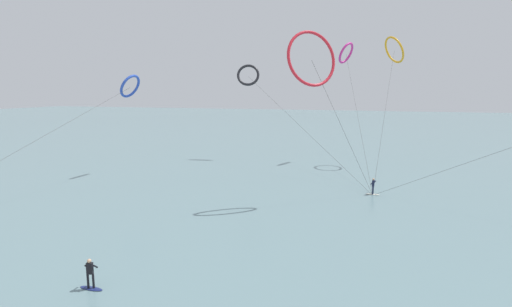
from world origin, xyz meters
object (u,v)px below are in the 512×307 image
kite_cobalt (130,86)px  kite_charcoal (248,75)px  surfer_ivory (373,187)px  kite_amber (394,50)px  surfer_navy (90,276)px  kite_crimson (312,59)px  kite_magenta (346,53)px

kite_cobalt → kite_charcoal: size_ratio=1.49×
surfer_ivory → kite_cobalt: kite_cobalt is taller
kite_amber → surfer_ivory: bearing=143.5°
kite_charcoal → kite_amber: bearing=-11.2°
kite_cobalt → kite_amber: kite_amber is taller
surfer_navy → kite_charcoal: (-5.16, 41.10, 12.01)m
kite_crimson → kite_amber: kite_amber is taller
kite_cobalt → surfer_navy: bearing=34.3°
kite_magenta → kite_amber: bearing=101.7°
surfer_navy → kite_charcoal: bearing=77.5°
kite_magenta → kite_charcoal: (-14.29, -1.85, -3.02)m
surfer_navy → kite_cobalt: (-15.28, 25.56, 10.21)m
kite_crimson → kite_charcoal: kite_crimson is taller
kite_crimson → kite_cobalt: size_ratio=0.51×
kite_crimson → kite_cobalt: bearing=119.9°
kite_crimson → kite_charcoal: size_ratio=0.75×
kite_magenta → surfer_ivory: bearing=35.3°
surfer_ivory → kite_amber: size_ratio=0.09×
kite_charcoal → kite_amber: kite_amber is taller
surfer_ivory → kite_magenta: 24.38m
surfer_navy → surfer_ivory: 28.05m
kite_cobalt → kite_amber: bearing=121.3°
kite_crimson → kite_amber: (7.34, 23.06, 2.72)m
kite_cobalt → kite_magenta: bearing=128.9°
kite_magenta → kite_amber: (6.51, -1.04, 0.15)m
surfer_ivory → kite_crimson: 14.74m
surfer_ivory → kite_charcoal: (-19.08, 16.74, 12.01)m
kite_cobalt → kite_charcoal: (10.12, 15.53, 1.80)m
kite_magenta → kite_amber: size_ratio=1.04×
surfer_ivory → kite_crimson: size_ratio=0.11×
surfer_navy → kite_crimson: kite_crimson is taller
kite_magenta → kite_crimson: bearing=18.9°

